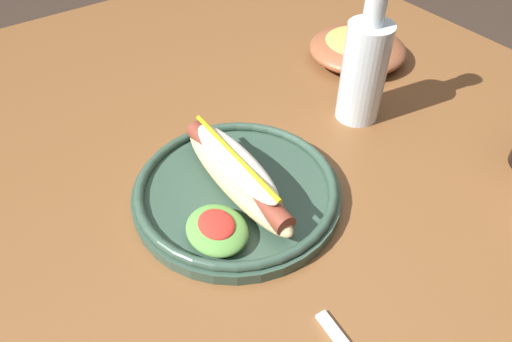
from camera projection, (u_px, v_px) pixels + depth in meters
The scene contains 4 objects.
dining_table at pixel (294, 221), 0.69m from camera, with size 1.36×1.09×0.74m.
hot_dog_plate at pixel (236, 188), 0.59m from camera, with size 0.26×0.26×0.08m.
glass_bottle at pixel (365, 66), 0.68m from camera, with size 0.07×0.07×0.23m.
side_bowl at pixel (358, 48), 0.84m from camera, with size 0.17×0.17×0.05m.
Camera 1 is at (0.33, -0.31, 1.18)m, focal length 33.21 mm.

